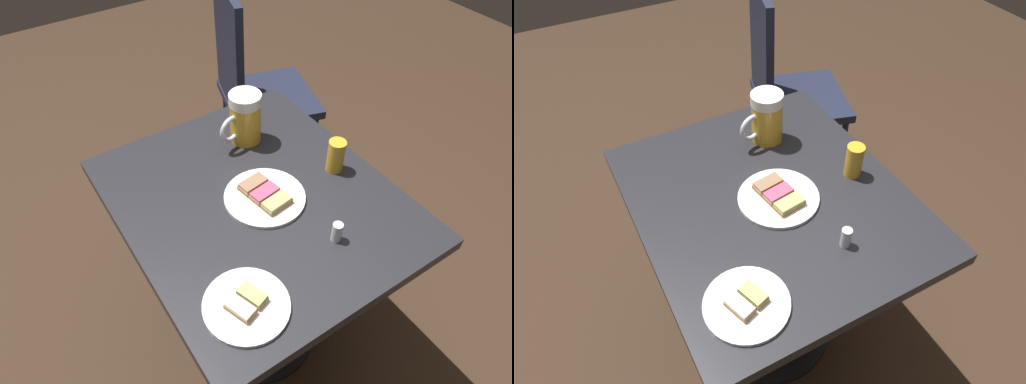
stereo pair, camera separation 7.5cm
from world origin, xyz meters
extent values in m
plane|color=#382619|center=(0.00, 0.00, 0.00)|extent=(6.00, 6.00, 0.00)
cylinder|color=black|center=(0.00, 0.00, 0.01)|extent=(0.44, 0.44, 0.01)
cylinder|color=black|center=(0.00, 0.00, 0.35)|extent=(0.09, 0.09, 0.67)
cube|color=#232328|center=(0.00, 0.00, 0.69)|extent=(0.80, 0.69, 0.04)
cylinder|color=white|center=(0.02, 0.02, 0.71)|extent=(0.22, 0.22, 0.01)
cube|color=#9E7547|center=(-0.03, 0.01, 0.72)|extent=(0.05, 0.08, 0.01)
cube|color=#997051|center=(-0.03, 0.01, 0.73)|extent=(0.05, 0.08, 0.01)
cube|color=#9E7547|center=(0.02, 0.02, 0.72)|extent=(0.05, 0.08, 0.01)
cube|color=#BC4C70|center=(0.02, 0.02, 0.73)|extent=(0.05, 0.08, 0.01)
cube|color=#9E7547|center=(0.06, 0.02, 0.72)|extent=(0.05, 0.08, 0.01)
cube|color=#ADC66B|center=(0.06, 0.02, 0.73)|extent=(0.05, 0.08, 0.01)
cylinder|color=white|center=(0.26, -0.20, 0.71)|extent=(0.19, 0.19, 0.01)
cube|color=#9E7547|center=(0.27, -0.22, 0.72)|extent=(0.07, 0.05, 0.01)
cube|color=white|center=(0.27, -0.22, 0.73)|extent=(0.07, 0.05, 0.01)
cube|color=#9E7547|center=(0.26, -0.18, 0.72)|extent=(0.07, 0.05, 0.01)
cube|color=#ADC66B|center=(0.26, -0.18, 0.73)|extent=(0.07, 0.05, 0.01)
cylinder|color=gold|center=(-0.22, 0.11, 0.77)|extent=(0.09, 0.09, 0.13)
cylinder|color=white|center=(-0.22, 0.11, 0.85)|extent=(0.10, 0.10, 0.03)
torus|color=silver|center=(-0.21, 0.05, 0.77)|extent=(0.03, 0.09, 0.08)
cylinder|color=gold|center=(0.03, 0.25, 0.75)|extent=(0.05, 0.05, 0.10)
cylinder|color=silver|center=(0.23, 0.08, 0.73)|extent=(0.03, 0.03, 0.05)
cylinder|color=#1E2338|center=(-0.48, 0.63, 0.22)|extent=(0.03, 0.03, 0.43)
cylinder|color=#1E2338|center=(-0.79, 0.72, 0.22)|extent=(0.03, 0.03, 0.43)
cylinder|color=#1E2338|center=(-0.57, 0.32, 0.22)|extent=(0.03, 0.03, 0.43)
cylinder|color=#1E2338|center=(-0.88, 0.41, 0.22)|extent=(0.03, 0.03, 0.43)
cube|color=#1E2338|center=(-0.68, 0.52, 0.45)|extent=(0.47, 0.47, 0.04)
cube|color=#1E2338|center=(-0.73, 0.36, 0.70)|extent=(0.34, 0.13, 0.47)
camera|label=1|loc=(0.70, -0.46, 1.58)|focal=31.81mm
camera|label=2|loc=(0.74, -0.40, 1.58)|focal=31.81mm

